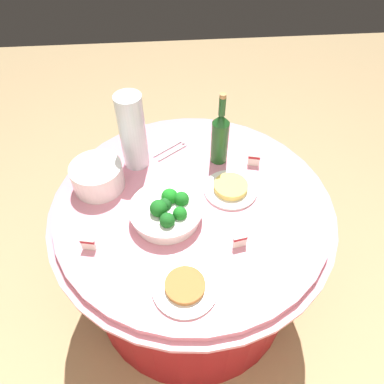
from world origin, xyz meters
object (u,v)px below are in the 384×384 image
object	(u,v)px
label_placard_front	(240,241)
label_placard_rear	(88,244)
food_plate_noodles	(231,188)
plate_stack	(98,176)
decorative_fruit_vase	(133,134)
food_plate_peanuts	(185,287)
label_placard_mid	(254,160)
wine_bottle	(220,137)
broccoli_bowl	(167,211)
serving_tongs	(171,150)

from	to	relation	value
label_placard_front	label_placard_rear	distance (m)	0.54
food_plate_noodles	label_placard_rear	xyz separation A→B (m)	(0.55, 0.24, 0.02)
plate_stack	decorative_fruit_vase	size ratio (longest dim) A/B	0.62
food_plate_peanuts	label_placard_rear	xyz separation A→B (m)	(0.33, -0.18, 0.02)
label_placard_mid	plate_stack	bearing A→B (deg)	5.88
wine_bottle	label_placard_rear	world-z (taller)	wine_bottle
wine_bottle	food_plate_noodles	size ratio (longest dim) A/B	1.53
label_placard_front	label_placard_rear	world-z (taller)	same
plate_stack	food_plate_noodles	bearing A→B (deg)	172.16
decorative_fruit_vase	label_placard_mid	xyz separation A→B (m)	(-0.51, 0.06, -0.13)
wine_bottle	decorative_fruit_vase	size ratio (longest dim) A/B	0.99
broccoli_bowl	label_placard_rear	distance (m)	0.31
broccoli_bowl	decorative_fruit_vase	size ratio (longest dim) A/B	0.82
serving_tongs	label_placard_mid	distance (m)	0.38
wine_bottle	label_placard_mid	bearing A→B (deg)	161.05
serving_tongs	label_placard_mid	world-z (taller)	label_placard_mid
decorative_fruit_vase	food_plate_noodles	xyz separation A→B (m)	(-0.39, 0.20, -0.15)
serving_tongs	plate_stack	bearing A→B (deg)	32.31
decorative_fruit_vase	label_placard_front	size ratio (longest dim) A/B	6.18
wine_bottle	decorative_fruit_vase	world-z (taller)	decorative_fruit_vase
label_placard_rear	food_plate_peanuts	bearing A→B (deg)	151.24
decorative_fruit_vase	food_plate_peanuts	bearing A→B (deg)	105.14
serving_tongs	label_placard_rear	xyz separation A→B (m)	(0.32, 0.51, 0.03)
label_placard_front	food_plate_noodles	bearing A→B (deg)	-92.07
broccoli_bowl	food_plate_peanuts	distance (m)	0.31
label_placard_front	wine_bottle	bearing A→B (deg)	-88.29
plate_stack	label_placard_mid	distance (m)	0.67
label_placard_rear	plate_stack	bearing A→B (deg)	-91.80
label_placard_mid	wine_bottle	bearing A→B (deg)	-18.95
label_placard_mid	label_placard_rear	world-z (taller)	same
serving_tongs	food_plate_peanuts	world-z (taller)	food_plate_peanuts
plate_stack	label_placard_rear	distance (m)	0.32
wine_bottle	label_placard_front	distance (m)	0.48
decorative_fruit_vase	food_plate_noodles	distance (m)	0.46
label_placard_mid	decorative_fruit_vase	bearing A→B (deg)	-6.84
serving_tongs	label_placard_front	size ratio (longest dim) A/B	2.82
food_plate_peanuts	label_placard_rear	bearing A→B (deg)	-28.76
label_placard_front	label_placard_mid	size ratio (longest dim) A/B	1.00
broccoli_bowl	label_placard_front	xyz separation A→B (m)	(-0.25, 0.15, -0.01)
food_plate_noodles	label_placard_front	distance (m)	0.27
wine_bottle	broccoli_bowl	bearing A→B (deg)	52.56
broccoli_bowl	plate_stack	bearing A→B (deg)	-35.36
wine_bottle	label_placard_mid	size ratio (longest dim) A/B	6.11
broccoli_bowl	food_plate_peanuts	size ratio (longest dim) A/B	1.27
decorative_fruit_vase	food_plate_peanuts	xyz separation A→B (m)	(-0.17, 0.63, -0.15)
plate_stack	serving_tongs	size ratio (longest dim) A/B	1.36
decorative_fruit_vase	serving_tongs	world-z (taller)	decorative_fruit_vase
food_plate_noodles	label_placard_rear	size ratio (longest dim) A/B	4.00
wine_bottle	decorative_fruit_vase	xyz separation A→B (m)	(0.36, -0.01, 0.03)
label_placard_front	label_placard_rear	xyz separation A→B (m)	(0.54, -0.03, 0.00)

